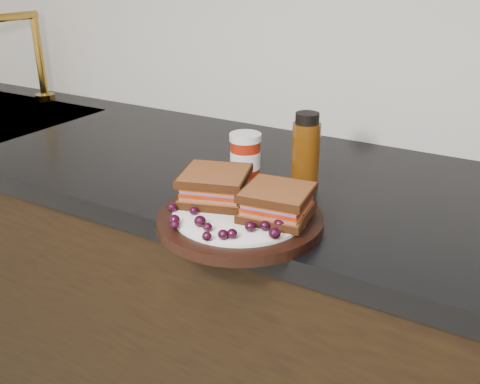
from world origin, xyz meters
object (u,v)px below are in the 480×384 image
(condiment_jar, at_px, (245,156))
(oil_bottle, at_px, (306,151))
(sandwich_left, at_px, (215,186))
(plate, at_px, (240,220))

(condiment_jar, distance_m, oil_bottle, 0.13)
(sandwich_left, relative_size, condiment_jar, 1.21)
(plate, height_order, oil_bottle, oil_bottle)
(sandwich_left, height_order, condiment_jar, condiment_jar)
(sandwich_left, distance_m, oil_bottle, 0.21)
(condiment_jar, bearing_deg, oil_bottle, 7.31)
(sandwich_left, height_order, oil_bottle, oil_bottle)
(oil_bottle, bearing_deg, plate, -97.16)
(sandwich_left, distance_m, condiment_jar, 0.17)
(plate, distance_m, sandwich_left, 0.08)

